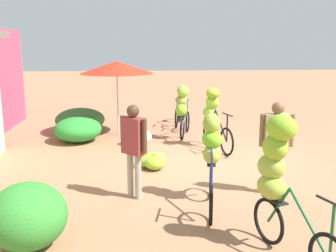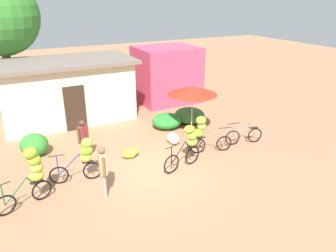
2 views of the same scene
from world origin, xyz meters
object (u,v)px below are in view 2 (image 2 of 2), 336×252
at_px(bicycle_center_loaded, 189,142).
at_px(produce_sack, 173,138).
at_px(market_umbrella, 193,90).
at_px(person_bystander, 83,137).
at_px(person_vendor, 103,167).
at_px(shop_pink, 167,74).
at_px(banana_pile_on_ground, 131,153).
at_px(bicycle_by_shop, 203,132).
at_px(bicycle_rightmost, 244,136).
at_px(building_low, 67,90).
at_px(bicycle_near_pile, 83,156).
at_px(bicycle_leftmost, 32,171).

distance_m(bicycle_center_loaded, produce_sack, 2.03).
xyz_separation_m(market_umbrella, person_bystander, (-4.73, -0.45, -0.95)).
bearing_deg(produce_sack, person_vendor, -146.93).
xyz_separation_m(shop_pink, person_bystander, (-5.95, -5.17, -0.52)).
bearing_deg(shop_pink, banana_pile_on_ground, -128.11).
bearing_deg(market_umbrella, bicycle_by_shop, -108.04).
bearing_deg(bicycle_rightmost, shop_pink, 90.79).
bearing_deg(person_bystander, bicycle_rightmost, -13.30).
xyz_separation_m(building_low, shop_pink, (5.53, 0.49, 0.05)).
relative_size(market_umbrella, person_vendor, 1.29).
height_order(bicycle_near_pile, person_bystander, person_bystander).
height_order(bicycle_leftmost, produce_sack, bicycle_leftmost).
relative_size(building_low, bicycle_by_shop, 3.88).
xyz_separation_m(bicycle_near_pile, person_bystander, (0.32, 1.25, 0.12)).
bearing_deg(building_low, person_bystander, -95.14).
relative_size(building_low, produce_sack, 8.92).
height_order(bicycle_rightmost, banana_pile_on_ground, bicycle_rightmost).
relative_size(bicycle_center_loaded, bicycle_rightmost, 1.03).
bearing_deg(person_bystander, person_vendor, -90.75).
bearing_deg(bicycle_rightmost, produce_sack, 152.17).
height_order(building_low, person_bystander, building_low).
bearing_deg(person_bystander, bicycle_near_pile, -104.52).
relative_size(produce_sack, person_vendor, 0.43).
height_order(bicycle_by_shop, person_vendor, person_vendor).
bearing_deg(market_umbrella, building_low, 135.48).
bearing_deg(bicycle_rightmost, bicycle_by_shop, 177.37).
distance_m(market_umbrella, bicycle_center_loaded, 3.08).
xyz_separation_m(market_umbrella, bicycle_by_shop, (-0.58, -1.79, -1.06)).
xyz_separation_m(bicycle_by_shop, person_bystander, (-4.14, 1.34, 0.11)).
bearing_deg(bicycle_leftmost, bicycle_center_loaded, -2.24).
bearing_deg(building_low, produce_sack, -56.99).
xyz_separation_m(shop_pink, bicycle_by_shop, (-1.81, -6.52, -0.63)).
height_order(shop_pink, bicycle_near_pile, shop_pink).
distance_m(building_low, person_bystander, 4.72).
distance_m(bicycle_by_shop, banana_pile_on_ground, 2.82).
bearing_deg(bicycle_near_pile, person_bystander, 75.48).
distance_m(building_low, bicycle_leftmost, 6.87).
distance_m(person_vendor, person_bystander, 2.42).
xyz_separation_m(bicycle_near_pile, bicycle_by_shop, (4.47, -0.09, 0.01)).
bearing_deg(produce_sack, bicycle_near_pile, -163.41).
bearing_deg(bicycle_rightmost, bicycle_center_loaded, -169.41).
xyz_separation_m(bicycle_center_loaded, bicycle_rightmost, (2.91, 0.54, -0.55)).
relative_size(banana_pile_on_ground, produce_sack, 1.12).
xyz_separation_m(bicycle_center_loaded, bicycle_by_shop, (1.02, 0.63, -0.03)).
bearing_deg(banana_pile_on_ground, bicycle_rightmost, -13.23).
xyz_separation_m(bicycle_center_loaded, produce_sack, (0.40, 1.87, -0.68)).
xyz_separation_m(bicycle_rightmost, produce_sack, (-2.51, 1.33, -0.12)).
bearing_deg(person_vendor, bicycle_near_pile, 103.99).
bearing_deg(shop_pink, bicycle_center_loaded, -111.55).
xyz_separation_m(bicycle_by_shop, person_vendor, (-4.18, -1.08, 0.13)).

